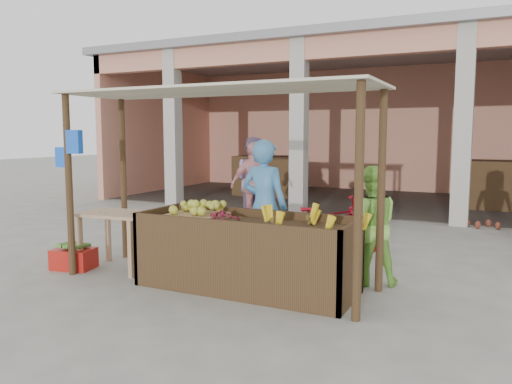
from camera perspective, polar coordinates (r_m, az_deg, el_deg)
The scene contains 17 objects.
ground at distance 6.34m, azimuth -5.22°, elevation -10.34°, with size 60.00×60.00×0.00m, color slate.
market_building at distance 14.47m, azimuth 13.64°, elevation 9.81°, with size 14.40×6.40×4.20m.
fruit_stall at distance 6.00m, azimuth -1.12°, elevation -7.33°, with size 2.60×0.95×0.80m, color #47301C.
stall_awning at distance 6.12m, azimuth -5.24°, elevation 7.82°, with size 4.09×1.35×2.39m.
banana_heap at distance 5.61m, azimuth 6.63°, elevation -3.21°, with size 1.02×0.55×0.18m, color yellow, non-canonical shape.
melon_tray at distance 6.28m, azimuth -6.79°, elevation -2.23°, with size 0.67×0.58×0.18m.
berry_heap at distance 6.01m, azimuth -4.00°, elevation -2.66°, with size 0.49×0.40×0.16m, color maroon.
side_table at distance 7.08m, azimuth -15.48°, elevation -3.35°, with size 1.02×0.72×0.79m.
papaya_pile at distance 7.04m, azimuth -15.54°, elevation -1.51°, with size 0.64×0.37×0.18m, color #3C7F29, non-canonical shape.
red_crate at distance 7.38m, azimuth -20.10°, elevation -7.17°, with size 0.53×0.38×0.28m, color #AE1A12.
plantain_bundle at distance 7.34m, azimuth -20.15°, elevation -5.79°, with size 0.42×0.29×0.08m, color #4F8C33, non-canonical shape.
produce_sacks at distance 10.81m, azimuth 24.54°, elevation -2.19°, with size 1.01×0.75×0.61m.
vendor_blue at distance 6.60m, azimuth 0.96°, elevation -1.17°, with size 0.71×0.52×1.90m, color #488BC4.
vendor_green at distance 6.28m, azimuth 12.94°, elevation -3.37°, with size 0.74×0.43×1.55m, color #89CF4C.
motorcycle at distance 7.87m, azimuth 7.73°, elevation -3.32°, with size 1.90×0.65×0.99m, color #A10A17.
shopper_b at distance 10.03m, azimuth -0.18°, elevation 1.20°, with size 1.06×0.56×1.80m, color pink.
shopper_f at distance 10.47m, azimuth -0.24°, elevation 1.87°, with size 0.96×0.55×1.96m, color gray.
Camera 1 is at (3.14, -5.19, 1.84)m, focal length 35.00 mm.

